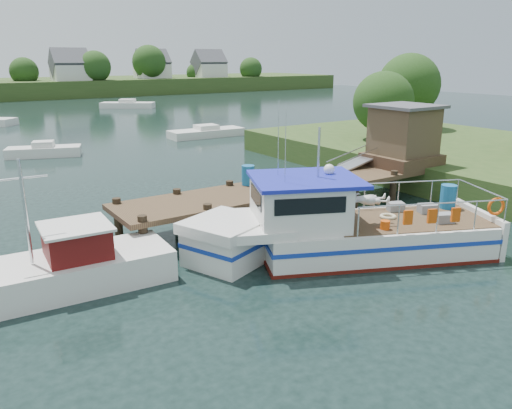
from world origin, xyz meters
TOP-DOWN VIEW (x-y plane):
  - ground_plane at (0.00, 0.00)m, footprint 160.00×160.00m
  - near_shore at (16.88, -0.73)m, footprint 16.00×30.00m
  - dock at (6.51, 0.01)m, footprint 16.60×3.00m
  - lobster_boat at (0.24, -4.71)m, footprint 10.82×6.78m
  - work_boat at (-8.75, -2.10)m, footprint 7.77×2.75m
  - moored_far at (13.16, 51.66)m, footprint 7.34×6.11m
  - moored_b at (-4.27, 20.51)m, footprint 5.21×3.20m
  - moored_c at (9.67, 22.25)m, footprint 6.74×2.48m

SIDE VIEW (x-z plane):
  - ground_plane at x=0.00m, z-range 0.00..0.00m
  - moored_c at x=9.67m, z-range -0.14..0.92m
  - moored_b at x=-4.27m, z-range -0.14..0.95m
  - moored_far at x=13.16m, z-range -0.16..1.07m
  - work_boat at x=-8.75m, z-range -1.39..2.68m
  - lobster_boat at x=0.24m, z-range -1.72..3.68m
  - near_shore at x=16.88m, z-range -1.83..5.93m
  - dock at x=6.51m, z-range -0.15..4.63m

